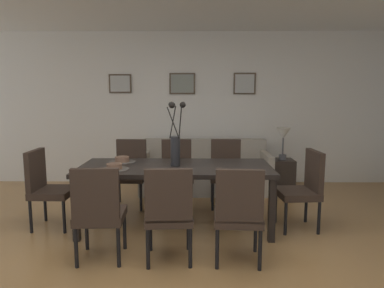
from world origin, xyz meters
name	(u,v)px	position (x,y,z in m)	size (l,w,h in m)	color
ground_plane	(177,272)	(0.00, 0.00, 0.00)	(9.00, 9.00, 0.00)	#A87A47
back_wall_panel	(186,109)	(0.00, 3.25, 1.30)	(9.00, 0.10, 2.60)	silver
dining_table	(175,172)	(-0.07, 1.06, 0.67)	(2.20, 0.92, 0.74)	black
dining_chair_near_left	(99,209)	(-0.73, 0.19, 0.51)	(0.46, 0.46, 0.92)	#33261E
dining_chair_near_right	(130,169)	(-0.75, 1.90, 0.51)	(0.45, 0.45, 0.92)	#33261E
dining_chair_far_left	(169,210)	(-0.08, 0.17, 0.51)	(0.47, 0.47, 0.92)	#33261E
dining_chair_far_right	(177,169)	(-0.10, 1.90, 0.51)	(0.47, 0.47, 0.92)	#33261E
dining_chair_mid_left	(238,211)	(0.56, 0.16, 0.51)	(0.47, 0.47, 0.92)	#33261E
dining_chair_mid_right	(226,169)	(0.59, 1.93, 0.51)	(0.45, 0.45, 0.92)	#33261E
dining_chair_head_west	(46,185)	(-1.58, 1.05, 0.51)	(0.44, 0.44, 0.92)	#33261E
dining_chair_head_east	(304,186)	(1.42, 1.05, 0.51)	(0.47, 0.47, 0.92)	#33261E
centerpiece_vase	(175,141)	(-0.07, 1.06, 1.02)	(0.21, 0.23, 0.73)	#232326
placemat_near_left	(114,169)	(-0.73, 0.85, 0.74)	(0.32, 0.32, 0.01)	#4C4742
bowl_near_left	(114,166)	(-0.73, 0.85, 0.78)	(0.17, 0.17, 0.07)	brown
placemat_near_right	(122,162)	(-0.73, 1.27, 0.74)	(0.32, 0.32, 0.01)	#4C4742
bowl_near_right	(122,159)	(-0.73, 1.27, 0.78)	(0.17, 0.17, 0.07)	brown
sofa	(205,173)	(0.32, 2.70, 0.28)	(2.05, 0.84, 0.80)	#A89E8E
side_table	(282,175)	(1.55, 2.61, 0.26)	(0.36, 0.36, 0.52)	black
table_lamp	(283,136)	(1.55, 2.61, 0.89)	(0.22, 0.22, 0.51)	#4C4C51
framed_picture_left	(120,84)	(-1.13, 3.18, 1.73)	(0.38, 0.03, 0.32)	#473828
framed_picture_center	(182,84)	(-0.07, 3.18, 1.73)	(0.44, 0.03, 0.36)	#473828
framed_picture_right	(245,84)	(1.00, 3.18, 1.73)	(0.37, 0.03, 0.36)	#473828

